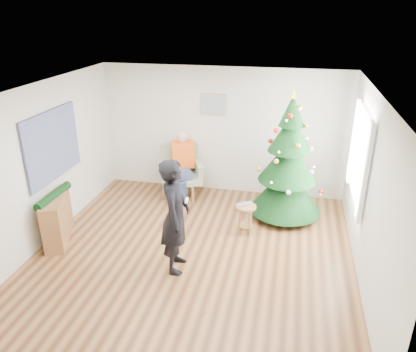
% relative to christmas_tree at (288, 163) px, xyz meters
% --- Properties ---
extents(floor, '(5.00, 5.00, 0.00)m').
position_rel_christmas_tree_xyz_m(floor, '(-1.36, -1.57, -1.07)').
color(floor, brown).
rests_on(floor, ground).
extents(ceiling, '(5.00, 5.00, 0.00)m').
position_rel_christmas_tree_xyz_m(ceiling, '(-1.36, -1.57, 1.53)').
color(ceiling, white).
rests_on(ceiling, wall_back).
extents(wall_back, '(5.00, 0.00, 5.00)m').
position_rel_christmas_tree_xyz_m(wall_back, '(-1.36, 0.93, 0.23)').
color(wall_back, silver).
rests_on(wall_back, floor).
extents(wall_front, '(5.00, 0.00, 5.00)m').
position_rel_christmas_tree_xyz_m(wall_front, '(-1.36, -4.07, 0.23)').
color(wall_front, silver).
rests_on(wall_front, floor).
extents(wall_left, '(0.00, 5.00, 5.00)m').
position_rel_christmas_tree_xyz_m(wall_left, '(-3.86, -1.57, 0.23)').
color(wall_left, silver).
rests_on(wall_left, floor).
extents(wall_right, '(0.00, 5.00, 5.00)m').
position_rel_christmas_tree_xyz_m(wall_right, '(1.14, -1.57, 0.23)').
color(wall_right, silver).
rests_on(wall_right, floor).
extents(window_panel, '(0.04, 1.30, 1.40)m').
position_rel_christmas_tree_xyz_m(window_panel, '(1.11, -0.57, 0.43)').
color(window_panel, white).
rests_on(window_panel, wall_right).
extents(curtains, '(0.05, 1.75, 1.50)m').
position_rel_christmas_tree_xyz_m(curtains, '(1.08, -0.57, 0.43)').
color(curtains, white).
rests_on(curtains, wall_right).
extents(christmas_tree, '(1.32, 1.32, 2.38)m').
position_rel_christmas_tree_xyz_m(christmas_tree, '(0.00, 0.00, 0.00)').
color(christmas_tree, '#3F2816').
rests_on(christmas_tree, floor).
extents(stool, '(0.35, 0.35, 0.53)m').
position_rel_christmas_tree_xyz_m(stool, '(-0.64, -0.79, -0.80)').
color(stool, brown).
rests_on(stool, floor).
extents(laptop, '(0.34, 0.32, 0.02)m').
position_rel_christmas_tree_xyz_m(laptop, '(-0.64, -0.79, -0.53)').
color(laptop, silver).
rests_on(laptop, stool).
extents(armchair, '(1.01, 0.99, 1.04)m').
position_rel_christmas_tree_xyz_m(armchair, '(-2.15, 0.49, -0.68)').
color(armchair, gray).
rests_on(armchair, floor).
extents(seated_person, '(0.58, 0.74, 1.36)m').
position_rel_christmas_tree_xyz_m(seated_person, '(-2.13, 0.43, -0.37)').
color(seated_person, navy).
rests_on(seated_person, armchair).
extents(standing_man, '(0.50, 0.69, 1.75)m').
position_rel_christmas_tree_xyz_m(standing_man, '(-1.52, -2.01, -0.20)').
color(standing_man, black).
rests_on(standing_man, floor).
extents(game_controller, '(0.05, 0.13, 0.04)m').
position_rel_christmas_tree_xyz_m(game_controller, '(-1.33, -2.04, 0.09)').
color(game_controller, white).
rests_on(game_controller, standing_man).
extents(console, '(0.63, 1.04, 0.80)m').
position_rel_christmas_tree_xyz_m(console, '(-3.69, -1.67, -0.67)').
color(console, brown).
rests_on(console, floor).
extents(garland, '(0.14, 0.90, 0.14)m').
position_rel_christmas_tree_xyz_m(garland, '(-3.69, -1.67, -0.25)').
color(garland, black).
rests_on(garland, console).
extents(tapestry, '(0.03, 1.50, 1.15)m').
position_rel_christmas_tree_xyz_m(tapestry, '(-3.82, -1.27, 0.48)').
color(tapestry, black).
rests_on(tapestry, wall_left).
extents(framed_picture, '(0.52, 0.05, 0.42)m').
position_rel_christmas_tree_xyz_m(framed_picture, '(-1.56, 0.89, 0.78)').
color(framed_picture, tan).
rests_on(framed_picture, wall_back).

